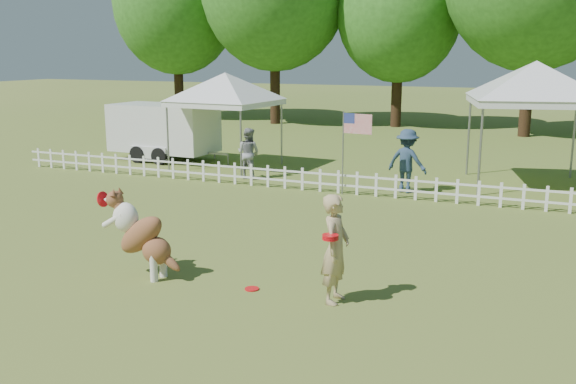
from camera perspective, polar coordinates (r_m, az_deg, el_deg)
The scene contains 14 objects.
ground at distance 10.12m, azimuth -4.22°, elevation -8.37°, with size 120.00×120.00×0.00m, color #41611E.
picket_fence at distance 16.34m, azimuth 7.00°, elevation 0.70°, with size 22.00×0.08×0.60m, color white, non-canonical shape.
handler at distance 9.28m, azimuth 4.25°, elevation -5.06°, with size 0.58×0.38×1.60m, color tan.
dog at distance 10.57m, azimuth -12.83°, elevation -3.76°, with size 1.35×0.45×1.39m, color brown, non-canonical shape.
frisbee_on_turf at distance 9.98m, azimuth -3.23°, elevation -8.59°, with size 0.22×0.22×0.02m, color red.
canopy_tent_left at distance 20.17m, azimuth -5.53°, elevation 6.23°, with size 2.80×2.80×2.89m, color silver, non-canonical shape.
canopy_tent_right at distance 18.41m, azimuth 20.84°, elevation 5.51°, with size 3.17×3.17×3.28m, color silver, non-canonical shape.
cargo_trailer at distance 22.03m, azimuth -10.97°, elevation 5.29°, with size 4.34×1.91×1.91m, color white, non-canonical shape.
flag_pole at distance 16.31m, azimuth 4.90°, elevation 3.45°, with size 0.82×0.09×2.13m, color gray, non-canonical shape.
spectator_a at distance 18.45m, azimuth -3.53°, elevation 3.45°, with size 0.71×0.55×1.46m, color gray.
spectator_b at distance 16.83m, azimuth 10.54°, elevation 2.73°, with size 1.06×0.61×1.65m, color #273C54.
tree_far_left at distance 36.10m, azimuth -9.89°, elevation 15.22°, with size 6.60×6.60×11.00m, color #2A5F1B, non-canonical shape.
tree_left at distance 32.84m, azimuth -1.19°, elevation 16.58°, with size 7.40×7.40×12.00m, color #2A5F1B, non-canonical shape.
tree_center_left at distance 31.80m, azimuth 9.85°, elevation 14.56°, with size 6.00×6.00×9.80m, color #2A5F1B, non-canonical shape.
Camera 1 is at (4.35, -8.41, 3.57)m, focal length 40.00 mm.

